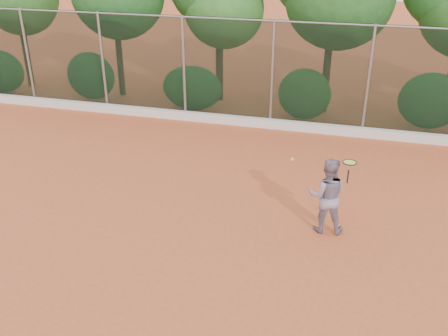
# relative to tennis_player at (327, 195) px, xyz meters

# --- Properties ---
(ground) EXTENTS (80.00, 80.00, 0.00)m
(ground) POSITION_rel_tennis_player_xyz_m (-2.29, -1.03, -0.86)
(ground) COLOR #C0542D
(ground) RESTS_ON ground
(concrete_curb) EXTENTS (24.00, 0.20, 0.30)m
(concrete_curb) POSITION_rel_tennis_player_xyz_m (-2.29, 5.79, -0.71)
(concrete_curb) COLOR beige
(concrete_curb) RESTS_ON ground
(tennis_player) EXTENTS (0.90, 0.73, 1.73)m
(tennis_player) POSITION_rel_tennis_player_xyz_m (0.00, 0.00, 0.00)
(tennis_player) COLOR gray
(tennis_player) RESTS_ON ground
(chainlink_fence) EXTENTS (24.09, 0.09, 3.50)m
(chainlink_fence) POSITION_rel_tennis_player_xyz_m (-2.29, 5.97, 0.99)
(chainlink_fence) COLOR black
(chainlink_fence) RESTS_ON ground
(tennis_racket) EXTENTS (0.38, 0.38, 0.51)m
(tennis_racket) POSITION_rel_tennis_player_xyz_m (0.39, -0.20, 0.89)
(tennis_racket) COLOR black
(tennis_racket) RESTS_ON ground
(tennis_ball_in_flight) EXTENTS (0.07, 0.07, 0.07)m
(tennis_ball_in_flight) POSITION_rel_tennis_player_xyz_m (-0.79, -0.04, 0.79)
(tennis_ball_in_flight) COLOR #BDDF32
(tennis_ball_in_flight) RESTS_ON ground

